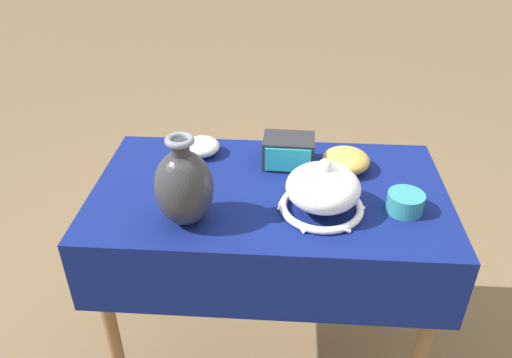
{
  "coord_description": "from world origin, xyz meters",
  "views": [
    {
      "loc": [
        0.04,
        -1.27,
        1.63
      ],
      "look_at": [
        -0.03,
        -0.11,
        0.88
      ],
      "focal_mm": 35.0,
      "sensor_mm": 36.0,
      "label": 1
    }
  ],
  "objects_px": {
    "vase_tall_bulbous": "(184,187)",
    "mosaic_tile_box": "(289,151)",
    "bowl_shallow_ochre": "(346,160)",
    "bowl_shallow_ivory": "(202,146)",
    "pot_squat_teal": "(405,202)",
    "vase_dome_bell": "(323,191)"
  },
  "relations": [
    {
      "from": "bowl_shallow_ochre",
      "to": "vase_tall_bulbous",
      "type": "bearing_deg",
      "value": -146.6
    },
    {
      "from": "mosaic_tile_box",
      "to": "pot_squat_teal",
      "type": "bearing_deg",
      "value": -33.65
    },
    {
      "from": "bowl_shallow_ivory",
      "to": "pot_squat_teal",
      "type": "distance_m",
      "value": 0.69
    },
    {
      "from": "bowl_shallow_ivory",
      "to": "bowl_shallow_ochre",
      "type": "distance_m",
      "value": 0.48
    },
    {
      "from": "vase_tall_bulbous",
      "to": "pot_squat_teal",
      "type": "distance_m",
      "value": 0.62
    },
    {
      "from": "vase_dome_bell",
      "to": "bowl_shallow_ochre",
      "type": "relative_size",
      "value": 1.65
    },
    {
      "from": "pot_squat_teal",
      "to": "bowl_shallow_ivory",
      "type": "bearing_deg",
      "value": 155.52
    },
    {
      "from": "bowl_shallow_ochre",
      "to": "mosaic_tile_box",
      "type": "bearing_deg",
      "value": 172.94
    },
    {
      "from": "bowl_shallow_ivory",
      "to": "mosaic_tile_box",
      "type": "bearing_deg",
      "value": -9.25
    },
    {
      "from": "vase_dome_bell",
      "to": "bowl_shallow_ochre",
      "type": "distance_m",
      "value": 0.24
    },
    {
      "from": "mosaic_tile_box",
      "to": "bowl_shallow_ivory",
      "type": "xyz_separation_m",
      "value": [
        -0.29,
        0.05,
        -0.02
      ]
    },
    {
      "from": "vase_dome_bell",
      "to": "pot_squat_teal",
      "type": "bearing_deg",
      "value": 3.04
    },
    {
      "from": "vase_dome_bell",
      "to": "mosaic_tile_box",
      "type": "xyz_separation_m",
      "value": [
        -0.1,
        0.25,
        -0.02
      ]
    },
    {
      "from": "mosaic_tile_box",
      "to": "pot_squat_teal",
      "type": "xyz_separation_m",
      "value": [
        0.33,
        -0.24,
        -0.02
      ]
    },
    {
      "from": "vase_dome_bell",
      "to": "pot_squat_teal",
      "type": "xyz_separation_m",
      "value": [
        0.23,
        0.01,
        -0.04
      ]
    },
    {
      "from": "bowl_shallow_ivory",
      "to": "bowl_shallow_ochre",
      "type": "relative_size",
      "value": 0.79
    },
    {
      "from": "vase_tall_bulbous",
      "to": "pot_squat_teal",
      "type": "bearing_deg",
      "value": 8.28
    },
    {
      "from": "vase_tall_bulbous",
      "to": "bowl_shallow_ochre",
      "type": "xyz_separation_m",
      "value": [
        0.46,
        0.3,
        -0.08
      ]
    },
    {
      "from": "vase_tall_bulbous",
      "to": "mosaic_tile_box",
      "type": "distance_m",
      "value": 0.43
    },
    {
      "from": "mosaic_tile_box",
      "to": "bowl_shallow_ivory",
      "type": "height_order",
      "value": "mosaic_tile_box"
    },
    {
      "from": "vase_tall_bulbous",
      "to": "bowl_shallow_ivory",
      "type": "xyz_separation_m",
      "value": [
        -0.02,
        0.37,
        -0.08
      ]
    },
    {
      "from": "mosaic_tile_box",
      "to": "bowl_shallow_ochre",
      "type": "relative_size",
      "value": 1.1
    }
  ]
}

